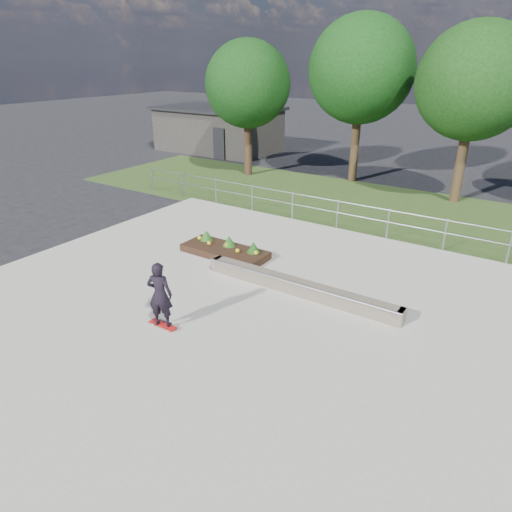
# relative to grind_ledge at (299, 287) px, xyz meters

# --- Properties ---
(ground) EXTENTS (120.00, 120.00, 0.00)m
(ground) POSITION_rel_grind_ledge_xyz_m (-1.37, -1.92, -0.26)
(ground) COLOR black
(ground) RESTS_ON ground
(grass_verge) EXTENTS (30.00, 8.00, 0.02)m
(grass_verge) POSITION_rel_grind_ledge_xyz_m (-1.37, 9.08, -0.25)
(grass_verge) COLOR #2D451B
(grass_verge) RESTS_ON ground
(concrete_slab) EXTENTS (15.00, 15.00, 0.06)m
(concrete_slab) POSITION_rel_grind_ledge_xyz_m (-1.37, -1.92, -0.23)
(concrete_slab) COLOR #AAA697
(concrete_slab) RESTS_ON ground
(fence) EXTENTS (20.06, 0.06, 1.20)m
(fence) POSITION_rel_grind_ledge_xyz_m (-1.37, 5.58, 0.51)
(fence) COLOR #9A9DA2
(fence) RESTS_ON ground
(building) EXTENTS (8.40, 5.40, 3.00)m
(building) POSITION_rel_grind_ledge_xyz_m (-15.36, 16.07, 1.25)
(building) COLOR #2A2826
(building) RESTS_ON ground
(tree_far_left) EXTENTS (4.55, 4.55, 7.15)m
(tree_far_left) POSITION_rel_grind_ledge_xyz_m (-9.37, 11.08, 4.59)
(tree_far_left) COLOR #301D13
(tree_far_left) RESTS_ON ground
(tree_mid_left) EXTENTS (5.25, 5.25, 8.25)m
(tree_mid_left) POSITION_rel_grind_ledge_xyz_m (-3.87, 13.08, 5.34)
(tree_mid_left) COLOR #312113
(tree_mid_left) RESTS_ON ground
(tree_mid_right) EXTENTS (4.90, 4.90, 7.70)m
(tree_mid_right) POSITION_rel_grind_ledge_xyz_m (1.63, 12.08, 4.97)
(tree_mid_right) COLOR #362415
(tree_mid_right) RESTS_ON ground
(grind_ledge) EXTENTS (6.00, 0.44, 0.43)m
(grind_ledge) POSITION_rel_grind_ledge_xyz_m (0.00, 0.00, 0.00)
(grind_ledge) COLOR brown
(grind_ledge) RESTS_ON concrete_slab
(planter_bed) EXTENTS (3.00, 1.20, 0.61)m
(planter_bed) POSITION_rel_grind_ledge_xyz_m (-3.41, 1.09, -0.02)
(planter_bed) COLOR black
(planter_bed) RESTS_ON concrete_slab
(skateboarder) EXTENTS (0.80, 0.61, 1.77)m
(skateboarder) POSITION_rel_grind_ledge_xyz_m (-1.96, -3.42, 0.71)
(skateboarder) COLOR silver
(skateboarder) RESTS_ON concrete_slab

